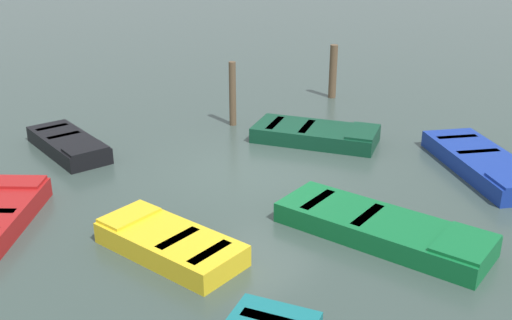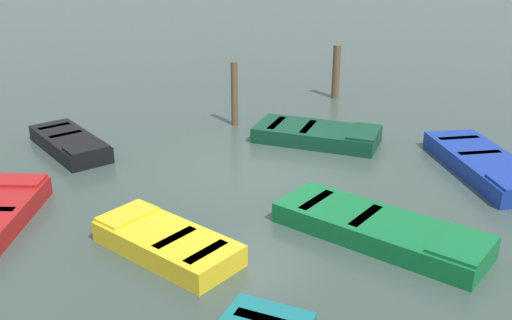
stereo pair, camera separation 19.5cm
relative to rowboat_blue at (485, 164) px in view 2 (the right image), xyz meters
name	(u,v)px [view 2 (the right image)]	position (x,y,z in m)	size (l,w,h in m)	color
ground_plane	(256,174)	(-3.82, 3.82, -0.22)	(80.00, 80.00, 0.00)	#33423D
rowboat_blue	(485,164)	(0.00, 0.00, 0.00)	(3.36, 3.89, 0.46)	navy
rowboat_yellow	(166,242)	(-7.50, 2.45, 0.00)	(1.42, 2.86, 0.46)	gold
rowboat_green	(381,229)	(-4.40, -0.02, 0.00)	(1.80, 4.12, 0.46)	#0F602D
rowboat_dark_green	(318,134)	(-1.10, 4.17, 0.00)	(2.66, 3.57, 0.46)	#0C3823
rowboat_black	(70,143)	(-6.11, 8.27, 0.00)	(1.49, 3.07, 0.46)	black
mooring_piling_center	(234,94)	(-1.67, 6.79, 0.71)	(0.20, 0.20, 1.86)	brown
mooring_piling_far_right	(336,72)	(2.63, 6.44, 0.67)	(0.25, 0.25, 1.76)	brown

